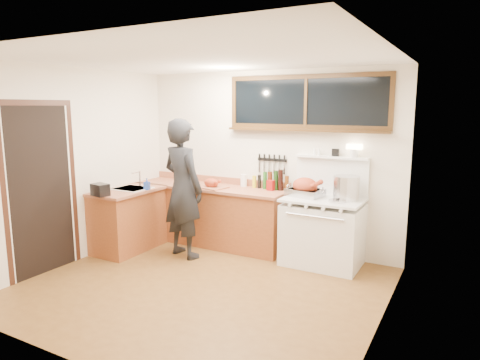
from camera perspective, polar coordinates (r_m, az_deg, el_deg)
The scene contains 20 objects.
ground_plane at distance 5.19m, azimuth -5.15°, elevation -14.12°, with size 4.00×3.50×0.02m, color brown.
room_shell at distance 4.77m, azimuth -5.46°, elevation 4.45°, with size 4.10×3.60×2.65m.
counter_back at distance 6.60m, azimuth -3.98°, elevation -4.57°, with size 2.44×0.64×1.00m.
counter_left at distance 6.52m, azimuth -14.66°, elevation -5.09°, with size 0.64×1.09×0.90m.
sink_unit at distance 6.47m, azimuth -14.22°, elevation -1.58°, with size 0.50×0.45×0.37m.
vintage_stove at distance 5.82m, azimuth 11.00°, elevation -6.57°, with size 1.02×0.74×1.60m.
back_window at distance 6.01m, azimuth 8.73°, elevation 9.44°, with size 2.32×0.13×0.77m.
left_doorway at distance 5.84m, azimuth -24.95°, elevation -1.03°, with size 0.02×1.04×2.17m.
knife_strip at distance 6.26m, azimuth 4.28°, elevation 2.62°, with size 0.46×0.03×0.28m.
man at distance 5.97m, azimuth -7.62°, elevation -1.15°, with size 0.80×0.63×1.93m.
soap_bottle at distance 6.31m, azimuth -12.31°, elevation -0.52°, with size 0.09×0.09×0.17m.
toaster at distance 6.05m, azimuth -18.15°, elevation -1.25°, with size 0.26×0.21×0.16m.
cutting_board at distance 6.33m, azimuth -3.82°, elevation -0.56°, with size 0.49×0.40×0.15m.
roast_turkey at distance 5.79m, azimuth 8.71°, elevation -1.14°, with size 0.51×0.42×0.25m.
stockpot at distance 5.67m, azimuth 13.98°, elevation -1.03°, with size 0.35×0.35×0.31m.
saucepan at distance 5.94m, azimuth 13.17°, elevation -1.39°, with size 0.18×0.29×0.13m.
pot_lid at distance 5.55m, azimuth 12.83°, elevation -2.71°, with size 0.27×0.27×0.04m.
coffee_tin at distance 6.14m, azimuth 4.12°, elevation -0.71°, with size 0.11×0.09×0.15m.
pitcher at distance 6.42m, azimuth 0.50°, elevation -0.05°, with size 0.13×0.13×0.18m.
bottle_cluster at distance 6.19m, azimuth 4.29°, elevation -0.11°, with size 0.58×0.07×0.30m.
Camera 1 is at (2.67, -3.93, 2.09)m, focal length 32.00 mm.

